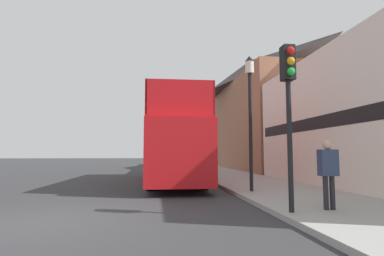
# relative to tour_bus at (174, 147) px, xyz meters

# --- Properties ---
(ground_plane) EXTENTS (144.00, 144.00, 0.00)m
(ground_plane) POSITION_rel_tour_bus_xyz_m (-3.51, 12.07, -1.83)
(ground_plane) COLOR #333335
(sidewalk) EXTENTS (3.97, 108.00, 0.14)m
(sidewalk) POSITION_rel_tour_bus_xyz_m (3.82, 9.07, -1.76)
(sidewalk) COLOR #999993
(sidewalk) RESTS_ON ground_plane
(brick_terrace_rear) EXTENTS (6.00, 21.67, 11.20)m
(brick_terrace_rear) POSITION_rel_tour_bus_xyz_m (8.81, 13.63, 3.77)
(brick_terrace_rear) COLOR #9E664C
(brick_terrace_rear) RESTS_ON ground_plane
(tour_bus) EXTENTS (2.79, 11.07, 4.18)m
(tour_bus) POSITION_rel_tour_bus_xyz_m (0.00, 0.00, 0.00)
(tour_bus) COLOR red
(tour_bus) RESTS_ON ground_plane
(parked_car_ahead_of_bus) EXTENTS (1.89, 4.34, 1.56)m
(parked_car_ahead_of_bus) POSITION_rel_tour_bus_xyz_m (0.75, 7.38, -1.11)
(parked_car_ahead_of_bus) COLOR #9E9EA3
(parked_car_ahead_of_bus) RESTS_ON ground_plane
(pedestrian_nearest) EXTENTS (0.44, 0.24, 1.68)m
(pedestrian_nearest) POSITION_rel_tour_bus_xyz_m (3.21, -8.92, -0.68)
(pedestrian_nearest) COLOR #232328
(pedestrian_nearest) RESTS_ON sidewalk
(traffic_signal) EXTENTS (0.28, 0.42, 3.97)m
(traffic_signal) POSITION_rel_tour_bus_xyz_m (2.15, -9.13, 1.21)
(traffic_signal) COLOR black
(traffic_signal) RESTS_ON sidewalk
(lamp_post_nearest) EXTENTS (0.35, 0.35, 5.03)m
(lamp_post_nearest) POSITION_rel_tour_bus_xyz_m (2.49, -5.18, 1.75)
(lamp_post_nearest) COLOR black
(lamp_post_nearest) RESTS_ON sidewalk
(lamp_post_second) EXTENTS (0.35, 0.35, 4.76)m
(lamp_post_second) POSITION_rel_tour_bus_xyz_m (2.30, 3.89, 1.58)
(lamp_post_second) COLOR black
(lamp_post_second) RESTS_ON sidewalk
(lamp_post_third) EXTENTS (0.35, 0.35, 4.61)m
(lamp_post_third) POSITION_rel_tour_bus_xyz_m (2.33, 12.96, 1.49)
(lamp_post_third) COLOR black
(lamp_post_third) RESTS_ON sidewalk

